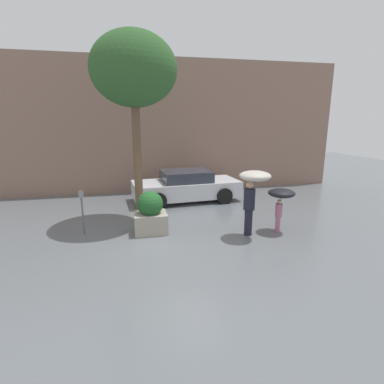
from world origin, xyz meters
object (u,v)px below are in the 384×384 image
(planter_box, at_px, (150,214))
(person_child, at_px, (281,196))
(street_tree, at_px, (134,71))
(parked_car_near, at_px, (186,186))
(parking_meter, at_px, (82,203))
(person_adult, at_px, (253,186))

(planter_box, xyz_separation_m, person_child, (3.82, -0.74, 0.51))
(person_child, distance_m, street_tree, 5.83)
(parked_car_near, distance_m, parking_meter, 4.83)
(planter_box, relative_size, person_adult, 0.66)
(person_adult, height_order, parking_meter, person_adult)
(planter_box, height_order, person_adult, person_adult)
(person_child, height_order, street_tree, street_tree)
(person_child, xyz_separation_m, parking_meter, (-5.77, 1.03, -0.15))
(person_child, bearing_deg, parked_car_near, 86.26)
(person_child, bearing_deg, parking_meter, 139.41)
(person_child, xyz_separation_m, parked_car_near, (-2.07, 4.11, -0.49))
(parked_car_near, relative_size, street_tree, 0.76)
(person_adult, xyz_separation_m, parked_car_near, (-1.09, 4.27, -0.88))
(parking_meter, bearing_deg, parked_car_near, 39.74)
(planter_box, xyz_separation_m, street_tree, (-0.27, 1.25, 4.16))
(person_adult, xyz_separation_m, person_child, (0.98, 0.15, -0.38))
(planter_box, distance_m, person_child, 3.92)
(planter_box, relative_size, parking_meter, 0.96)
(parking_meter, bearing_deg, planter_box, -8.43)
(planter_box, relative_size, person_child, 0.96)
(person_adult, xyz_separation_m, parking_meter, (-4.79, 1.19, -0.53))
(person_adult, distance_m, parking_meter, 4.97)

